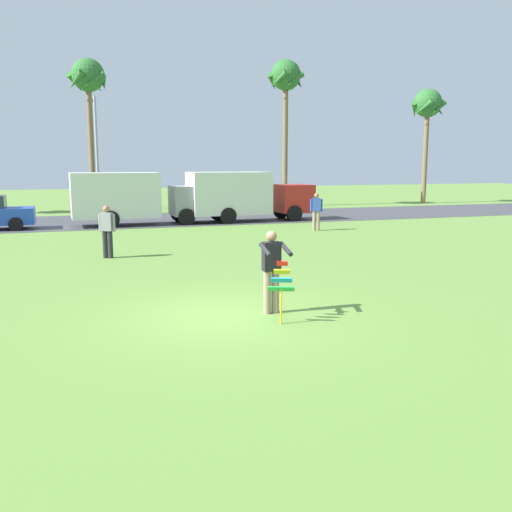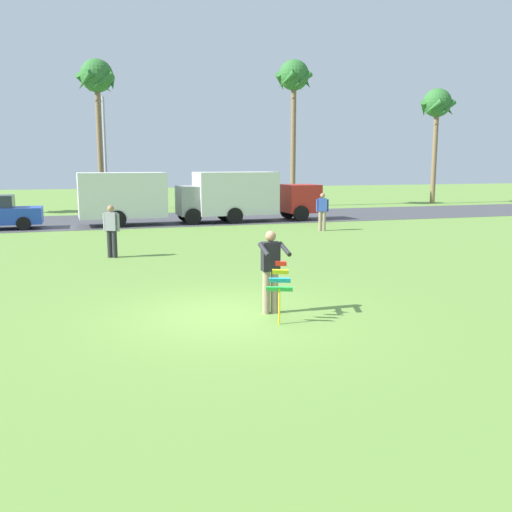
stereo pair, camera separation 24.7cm
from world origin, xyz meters
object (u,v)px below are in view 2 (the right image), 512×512
object	(u,v)px
palm_tree_far_left	(437,108)
streetlight_pole	(105,148)
person_kite_flyer	(271,269)
parked_truck_red_cab	(251,195)
person_walker_near	(322,211)
palm_tree_centre_far	(294,83)
kite_held	(280,282)
parked_truck_grey_van	(139,197)
palm_tree_right_near	(97,83)
person_walker_far	(112,230)

from	to	relation	value
palm_tree_far_left	streetlight_pole	bearing A→B (deg)	-176.81
person_kite_flyer	parked_truck_red_cab	size ratio (longest dim) A/B	0.26
streetlight_pole	person_walker_near	size ratio (longest dim) A/B	4.05
palm_tree_centre_far	palm_tree_far_left	bearing A→B (deg)	-3.55
kite_held	parked_truck_grey_van	distance (m)	18.61
palm_tree_centre_far	person_walker_near	world-z (taller)	palm_tree_centre_far
palm_tree_right_near	person_walker_near	size ratio (longest dim) A/B	5.59
person_walker_near	person_walker_far	distance (m)	10.77
palm_tree_far_left	person_walker_far	distance (m)	31.52
person_walker_far	parked_truck_grey_van	bearing A→B (deg)	79.00
person_kite_flyer	streetlight_pole	world-z (taller)	streetlight_pole
palm_tree_centre_far	person_kite_flyer	bearing A→B (deg)	-111.93
parked_truck_red_cab	palm_tree_right_near	size ratio (longest dim) A/B	0.70
streetlight_pole	palm_tree_right_near	bearing A→B (deg)	93.36
person_kite_flyer	person_walker_far	world-z (taller)	same
kite_held	palm_tree_right_near	size ratio (longest dim) A/B	0.12
parked_truck_grey_van	palm_tree_far_left	xyz separation A→B (m)	(22.99, 8.58, 5.74)
parked_truck_grey_van	palm_tree_right_near	xyz separation A→B (m)	(-1.42, 10.17, 6.75)
palm_tree_far_left	streetlight_pole	distance (m)	24.47
kite_held	parked_truck_red_cab	size ratio (longest dim) A/B	0.17
parked_truck_red_cab	person_walker_near	world-z (taller)	parked_truck_red_cab
parked_truck_red_cab	palm_tree_far_left	xyz separation A→B (m)	(17.17, 8.58, 5.74)
parked_truck_red_cab	palm_tree_far_left	world-z (taller)	palm_tree_far_left
person_kite_flyer	streetlight_pole	xyz separation A→B (m)	(-2.08, 25.15, 3.05)
palm_tree_right_near	palm_tree_far_left	bearing A→B (deg)	-3.73
person_kite_flyer	person_walker_far	bearing A→B (deg)	108.47
parked_truck_grey_van	person_walker_far	xyz separation A→B (m)	(-1.89, -9.74, -0.48)
person_kite_flyer	palm_tree_centre_far	size ratio (longest dim) A/B	0.17
person_kite_flyer	person_walker_far	xyz separation A→B (m)	(-2.74, 8.19, -0.02)
kite_held	person_walker_near	size ratio (longest dim) A/B	0.68
palm_tree_centre_far	person_walker_far	world-z (taller)	palm_tree_centre_far
palm_tree_right_near	person_walker_near	world-z (taller)	palm_tree_right_near
person_kite_flyer	person_walker_near	distance (m)	14.69
parked_truck_grey_van	palm_tree_centre_far	world-z (taller)	palm_tree_centre_far
palm_tree_far_left	person_walker_far	xyz separation A→B (m)	(-24.88, -18.32, -6.21)
person_walker_far	palm_tree_centre_far	bearing A→B (deg)	54.25
palm_tree_centre_far	person_walker_near	size ratio (longest dim) A/B	5.87
kite_held	palm_tree_right_near	bearing A→B (deg)	94.42
palm_tree_far_left	person_walker_near	distance (m)	21.31
kite_held	parked_truck_red_cab	bearing A→B (deg)	74.89
person_kite_flyer	palm_tree_centre_far	bearing A→B (deg)	68.07
parked_truck_red_cab	streetlight_pole	xyz separation A→B (m)	(-7.07, 7.23, 2.59)
person_walker_near	palm_tree_right_near	bearing A→B (deg)	121.23
parked_truck_grey_van	streetlight_pole	size ratio (longest dim) A/B	0.96
person_kite_flyer	palm_tree_right_near	distance (m)	29.10
palm_tree_far_left	person_kite_flyer	bearing A→B (deg)	-129.88
kite_held	palm_tree_centre_far	xyz separation A→B (m)	(10.99, 27.86, 7.81)
palm_tree_centre_far	person_walker_near	bearing A→B (deg)	-105.79
person_kite_flyer	person_walker_far	distance (m)	8.63
palm_tree_centre_far	kite_held	bearing A→B (deg)	-111.52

